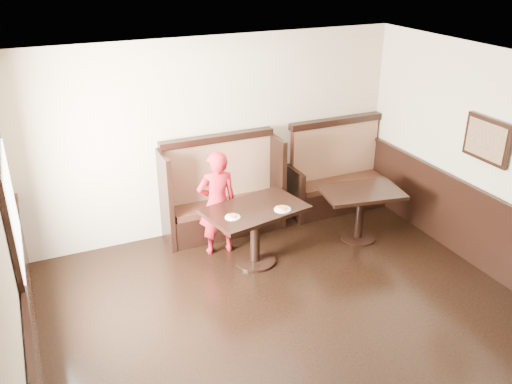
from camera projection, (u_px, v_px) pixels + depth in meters
ground at (342, 377)px, 5.34m from camera, size 7.00×7.00×0.00m
room_shell at (304, 313)px, 5.19m from camera, size 7.00×7.00×7.00m
booth_main at (222, 198)px, 7.86m from camera, size 1.75×0.72×1.45m
booth_neighbor at (337, 179)px, 8.60m from camera, size 1.65×0.72×1.45m
table_main at (255, 221)px, 7.01m from camera, size 1.40×1.03×0.81m
table_neighbor at (361, 203)px, 7.62m from camera, size 1.20×0.89×0.76m
child at (217, 203)px, 7.22m from camera, size 0.56×0.39×1.47m
pizza_plate_left at (233, 216)px, 6.69m from camera, size 0.19×0.19×0.03m
pizza_plate_right at (283, 209)px, 6.88m from camera, size 0.22×0.22×0.04m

